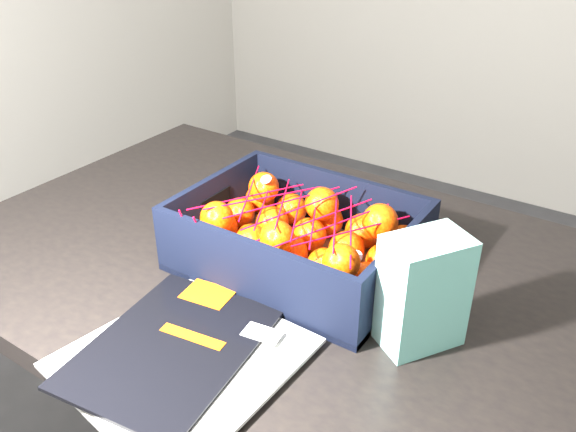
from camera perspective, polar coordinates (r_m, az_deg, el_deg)
The scene contains 6 objects.
table at distance 1.11m, azimuth -0.63°, elevation -8.27°, with size 1.21×0.81×0.75m.
magazine_stack at distance 0.86m, azimuth -10.24°, elevation -12.80°, with size 0.31×0.31×0.02m.
produce_crate at distance 1.01m, azimuth 0.94°, elevation -2.89°, with size 0.38×0.28×0.12m.
clementine_heap at distance 1.01m, azimuth 0.97°, elevation -2.20°, with size 0.36×0.27×0.11m.
mesh_net at distance 0.98m, azimuth 0.26°, elevation 0.34°, with size 0.31×0.25×0.09m.
retail_carton at distance 0.85m, azimuth 12.69°, elevation -7.02°, with size 0.07×0.11×0.17m, color white.
Camera 1 is at (0.42, -0.96, 1.33)m, focal length 37.35 mm.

